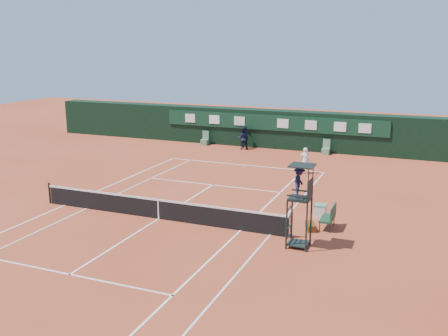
{
  "coord_description": "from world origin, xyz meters",
  "views": [
    {
      "loc": [
        11.25,
        -19.48,
        7.89
      ],
      "look_at": [
        0.89,
        6.0,
        1.2
      ],
      "focal_mm": 40.0,
      "sensor_mm": 36.0,
      "label": 1
    }
  ],
  "objects_px": {
    "player_bench": "(330,216)",
    "tennis_net": "(158,209)",
    "cooler": "(320,211)",
    "player": "(305,161)",
    "umpire_chair": "(300,188)"
  },
  "relations": [
    {
      "from": "tennis_net",
      "to": "cooler",
      "type": "distance_m",
      "value": 7.65
    },
    {
      "from": "tennis_net",
      "to": "umpire_chair",
      "type": "height_order",
      "value": "umpire_chair"
    },
    {
      "from": "tennis_net",
      "to": "player_bench",
      "type": "xyz_separation_m",
      "value": [
        7.7,
        1.75,
        0.09
      ]
    },
    {
      "from": "umpire_chair",
      "to": "player_bench",
      "type": "height_order",
      "value": "umpire_chair"
    },
    {
      "from": "tennis_net",
      "to": "cooler",
      "type": "xyz_separation_m",
      "value": [
        7.0,
        3.09,
        -0.18
      ]
    },
    {
      "from": "player_bench",
      "to": "player",
      "type": "relative_size",
      "value": 0.71
    },
    {
      "from": "cooler",
      "to": "player",
      "type": "xyz_separation_m",
      "value": [
        -2.64,
        8.07,
        0.52
      ]
    },
    {
      "from": "player_bench",
      "to": "player",
      "type": "xyz_separation_m",
      "value": [
        -3.33,
        9.41,
        0.25
      ]
    },
    {
      "from": "tennis_net",
      "to": "umpire_chair",
      "type": "distance_m",
      "value": 7.22
    },
    {
      "from": "player_bench",
      "to": "tennis_net",
      "type": "bearing_deg",
      "value": -167.22
    },
    {
      "from": "umpire_chair",
      "to": "cooler",
      "type": "distance_m",
      "value": 4.46
    },
    {
      "from": "umpire_chair",
      "to": "player",
      "type": "xyz_separation_m",
      "value": [
        -2.53,
        11.98,
        -1.61
      ]
    },
    {
      "from": "tennis_net",
      "to": "player",
      "type": "relative_size",
      "value": 7.62
    },
    {
      "from": "tennis_net",
      "to": "cooler",
      "type": "height_order",
      "value": "tennis_net"
    },
    {
      "from": "umpire_chair",
      "to": "player",
      "type": "bearing_deg",
      "value": 101.94
    }
  ]
}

